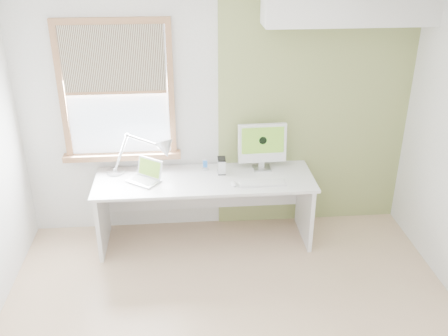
{
  "coord_description": "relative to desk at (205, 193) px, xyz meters",
  "views": [
    {
      "loc": [
        -0.36,
        -3.15,
        3.03
      ],
      "look_at": [
        0.0,
        1.05,
        1.0
      ],
      "focal_mm": 40.6,
      "sensor_mm": 36.0,
      "label": 1
    }
  ],
  "objects": [
    {
      "name": "window",
      "position": [
        -0.83,
        0.27,
        1.01
      ],
      "size": [
        1.2,
        0.14,
        1.42
      ],
      "color": "#905F3C",
      "rests_on": "room"
    },
    {
      "name": "laptop",
      "position": [
        -0.58,
        -0.05,
        0.25
      ],
      "size": [
        0.38,
        0.37,
        0.21
      ],
      "color": "silver",
      "rests_on": "desk"
    },
    {
      "name": "keyboard",
      "position": [
        0.56,
        -0.23,
        0.21
      ],
      "size": [
        0.46,
        0.13,
        0.02
      ],
      "color": "white",
      "rests_on": "desk"
    },
    {
      "name": "desk",
      "position": [
        0.0,
        0.0,
        0.0
      ],
      "size": [
        2.2,
        0.7,
        0.73
      ],
      "color": "white",
      "rests_on": "room"
    },
    {
      "name": "external_drive",
      "position": [
        0.18,
        0.06,
        0.28
      ],
      "size": [
        0.08,
        0.13,
        0.16
      ],
      "color": "silver",
      "rests_on": "desk"
    },
    {
      "name": "imac",
      "position": [
        0.61,
        0.13,
        0.47
      ],
      "size": [
        0.5,
        0.17,
        0.49
      ],
      "color": "silver",
      "rests_on": "desk"
    },
    {
      "name": "mouse",
      "position": [
        0.28,
        -0.23,
        0.21
      ],
      "size": [
        0.07,
        0.11,
        0.03
      ],
      "primitive_type": "ellipsoid",
      "rotation": [
        0.0,
        0.0,
        0.12
      ],
      "color": "white",
      "rests_on": "desk"
    },
    {
      "name": "desk_lamp",
      "position": [
        -0.48,
        0.13,
        0.42
      ],
      "size": [
        0.76,
        0.31,
        0.43
      ],
      "color": "silver",
      "rests_on": "desk"
    },
    {
      "name": "accent_wall",
      "position": [
        1.17,
        0.3,
        0.77
      ],
      "size": [
        2.0,
        0.02,
        2.6
      ],
      "primitive_type": "cube",
      "color": "#909655",
      "rests_on": "room"
    },
    {
      "name": "room",
      "position": [
        0.17,
        -1.44,
        0.77
      ],
      "size": [
        4.04,
        3.54,
        2.64
      ],
      "color": "tan",
      "rests_on": "ground"
    },
    {
      "name": "soffit",
      "position": [
        1.37,
        0.13,
        1.87
      ],
      "size": [
        1.6,
        0.4,
        0.42
      ],
      "primitive_type": "cube",
      "color": "white",
      "rests_on": "room"
    },
    {
      "name": "phone_dock",
      "position": [
        0.02,
        0.14,
        0.23
      ],
      "size": [
        0.08,
        0.08,
        0.12
      ],
      "color": "silver",
      "rests_on": "desk"
    }
  ]
}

